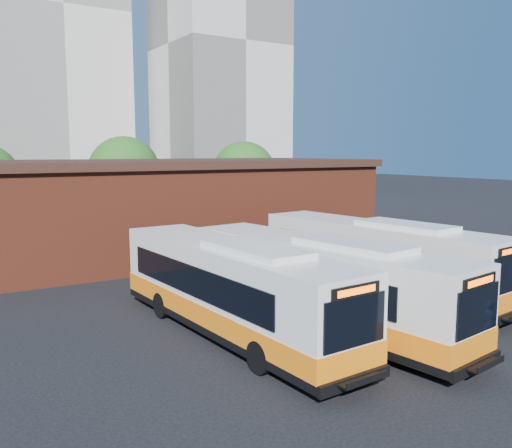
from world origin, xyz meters
TOP-DOWN VIEW (x-y plane):
  - ground at (0.00, 0.00)m, footprint 220.00×220.00m
  - bus_midwest at (-4.32, 2.77)m, footprint 3.52×13.65m
  - bus_mideast at (-0.96, 1.60)m, footprint 4.59×13.74m
  - bus_east at (4.53, 4.10)m, footprint 4.24×13.85m
  - depot_building at (0.00, 20.00)m, footprint 28.60×12.60m
  - tree_mid at (2.00, 34.00)m, footprint 6.56×6.56m
  - tree_east at (13.00, 31.00)m, footprint 6.24×6.24m
  - tower_center at (7.00, 86.00)m, footprint 22.00×20.00m
  - tower_right at (30.00, 68.00)m, footprint 18.00×18.00m

SIDE VIEW (x-z plane):
  - ground at x=0.00m, z-range 0.00..0.00m
  - bus_midwest at x=-4.32m, z-range -0.17..3.51m
  - bus_mideast at x=-0.96m, z-range -0.17..3.52m
  - bus_east at x=4.53m, z-range -0.17..3.55m
  - depot_building at x=0.00m, z-range 0.06..6.46m
  - tree_east at x=13.00m, z-range 0.85..8.81m
  - tree_mid at x=2.00m, z-range 0.90..9.26m
  - tower_right at x=30.00m, z-range -0.26..48.94m
  - tower_center at x=7.00m, z-range -0.26..60.94m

